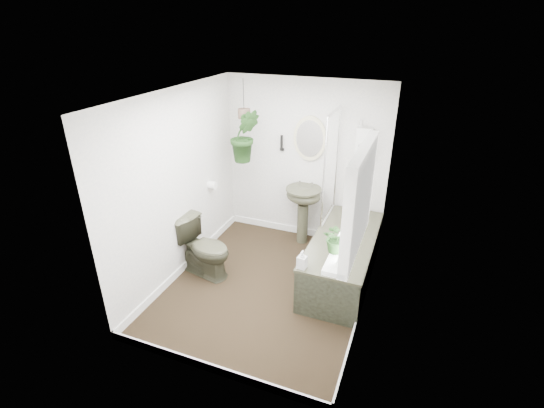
% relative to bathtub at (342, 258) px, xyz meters
% --- Properties ---
extents(floor, '(2.30, 2.80, 0.02)m').
position_rel_bathtub_xyz_m(floor, '(-0.80, -0.50, -0.30)').
color(floor, black).
rests_on(floor, ground).
extents(ceiling, '(2.30, 2.80, 0.02)m').
position_rel_bathtub_xyz_m(ceiling, '(-0.80, -0.50, 2.02)').
color(ceiling, white).
rests_on(ceiling, ground).
extents(wall_back, '(2.30, 0.02, 2.30)m').
position_rel_bathtub_xyz_m(wall_back, '(-0.80, 0.91, 0.86)').
color(wall_back, silver).
rests_on(wall_back, ground).
extents(wall_front, '(2.30, 0.02, 2.30)m').
position_rel_bathtub_xyz_m(wall_front, '(-0.80, -1.91, 0.86)').
color(wall_front, silver).
rests_on(wall_front, ground).
extents(wall_left, '(0.02, 2.80, 2.30)m').
position_rel_bathtub_xyz_m(wall_left, '(-1.96, -0.50, 0.86)').
color(wall_left, silver).
rests_on(wall_left, ground).
extents(wall_right, '(0.02, 2.80, 2.30)m').
position_rel_bathtub_xyz_m(wall_right, '(0.36, -0.50, 0.86)').
color(wall_right, silver).
rests_on(wall_right, ground).
extents(skirting, '(2.30, 2.80, 0.10)m').
position_rel_bathtub_xyz_m(skirting, '(-0.80, -0.50, -0.24)').
color(skirting, white).
rests_on(skirting, floor).
extents(bathtub, '(0.72, 1.72, 0.58)m').
position_rel_bathtub_xyz_m(bathtub, '(0.00, 0.00, 0.00)').
color(bathtub, '#3B3C2B').
rests_on(bathtub, floor).
extents(bath_screen, '(0.04, 0.72, 1.40)m').
position_rel_bathtub_xyz_m(bath_screen, '(-0.33, 0.49, 0.99)').
color(bath_screen, silver).
rests_on(bath_screen, bathtub).
extents(shower_box, '(0.20, 0.10, 0.35)m').
position_rel_bathtub_xyz_m(shower_box, '(0.00, 0.84, 1.26)').
color(shower_box, white).
rests_on(shower_box, wall_back).
extents(oval_mirror, '(0.46, 0.03, 0.62)m').
position_rel_bathtub_xyz_m(oval_mirror, '(-0.73, 0.87, 1.21)').
color(oval_mirror, beige).
rests_on(oval_mirror, wall_back).
extents(wall_sconce, '(0.04, 0.04, 0.22)m').
position_rel_bathtub_xyz_m(wall_sconce, '(-1.13, 0.86, 1.11)').
color(wall_sconce, black).
rests_on(wall_sconce, wall_back).
extents(toilet_roll_holder, '(0.11, 0.11, 0.11)m').
position_rel_bathtub_xyz_m(toilet_roll_holder, '(-1.90, 0.20, 0.61)').
color(toilet_roll_holder, white).
rests_on(toilet_roll_holder, wall_left).
extents(window_recess, '(0.08, 1.00, 0.90)m').
position_rel_bathtub_xyz_m(window_recess, '(0.29, -1.20, 1.36)').
color(window_recess, white).
rests_on(window_recess, wall_right).
extents(window_sill, '(0.18, 1.00, 0.04)m').
position_rel_bathtub_xyz_m(window_sill, '(0.22, -1.20, 0.94)').
color(window_sill, white).
rests_on(window_sill, wall_right).
extents(window_blinds, '(0.01, 0.86, 0.76)m').
position_rel_bathtub_xyz_m(window_blinds, '(0.24, -1.20, 1.36)').
color(window_blinds, white).
rests_on(window_blinds, wall_right).
extents(toilet, '(0.81, 0.57, 0.75)m').
position_rel_bathtub_xyz_m(toilet, '(-1.65, -0.52, 0.08)').
color(toilet, '#3B3C2B').
rests_on(toilet, floor).
extents(pedestal_sink, '(0.58, 0.52, 0.85)m').
position_rel_bathtub_xyz_m(pedestal_sink, '(-0.73, 0.68, 0.13)').
color(pedestal_sink, '#3B3C2B').
rests_on(pedestal_sink, floor).
extents(sill_plant, '(0.28, 0.26, 0.26)m').
position_rel_bathtub_xyz_m(sill_plant, '(0.17, -1.39, 1.09)').
color(sill_plant, black).
rests_on(sill_plant, window_sill).
extents(hanging_plant, '(0.49, 0.46, 0.71)m').
position_rel_bathtub_xyz_m(hanging_plant, '(-1.50, 0.45, 1.28)').
color(hanging_plant, black).
rests_on(hanging_plant, ceiling).
extents(soap_bottle, '(0.10, 0.10, 0.21)m').
position_rel_bathtub_xyz_m(soap_bottle, '(-0.29, -0.78, 0.39)').
color(soap_bottle, '#2A2121').
rests_on(soap_bottle, bathtub).
extents(hanging_pot, '(0.16, 0.16, 0.12)m').
position_rel_bathtub_xyz_m(hanging_pot, '(-1.50, 0.45, 1.57)').
color(hanging_pot, brown).
rests_on(hanging_pot, ceiling).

